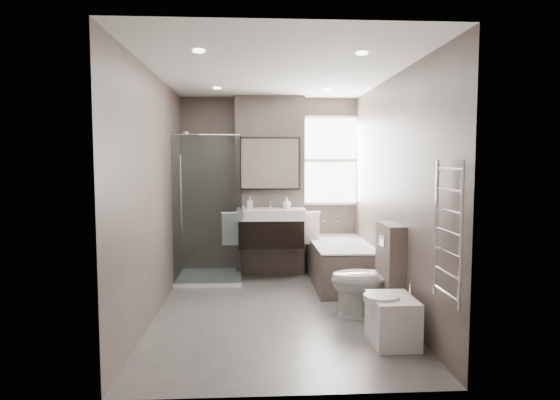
{
  "coord_description": "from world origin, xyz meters",
  "views": [
    {
      "loc": [
        -0.24,
        -5.08,
        1.65
      ],
      "look_at": [
        0.06,
        0.15,
        1.23
      ],
      "focal_mm": 30.0,
      "sensor_mm": 36.0,
      "label": 1
    }
  ],
  "objects": [
    {
      "name": "room",
      "position": [
        0.0,
        0.0,
        1.3
      ],
      "size": [
        2.7,
        3.9,
        2.7
      ],
      "color": "#595452",
      "rests_on": "ground"
    },
    {
      "name": "vanity_pier",
      "position": [
        0.0,
        1.77,
        1.3
      ],
      "size": [
        1.0,
        0.25,
        2.6
      ],
      "primitive_type": "cube",
      "color": "#554A43",
      "rests_on": "ground"
    },
    {
      "name": "vanity",
      "position": [
        0.0,
        1.43,
        0.74
      ],
      "size": [
        0.95,
        0.47,
        0.66
      ],
      "color": "black",
      "rests_on": "vanity_pier"
    },
    {
      "name": "mirror_cabinet",
      "position": [
        0.0,
        1.61,
        1.63
      ],
      "size": [
        0.86,
        0.08,
        0.76
      ],
      "color": "black",
      "rests_on": "vanity_pier"
    },
    {
      "name": "towel_left",
      "position": [
        -0.56,
        1.4,
        0.72
      ],
      "size": [
        0.24,
        0.06,
        0.44
      ],
      "primitive_type": "cube",
      "color": "silver",
      "rests_on": "vanity_pier"
    },
    {
      "name": "towel_right",
      "position": [
        0.56,
        1.4,
        0.72
      ],
      "size": [
        0.24,
        0.06,
        0.44
      ],
      "primitive_type": "cube",
      "color": "silver",
      "rests_on": "vanity_pier"
    },
    {
      "name": "shower_enclosure",
      "position": [
        -0.75,
        1.35,
        0.49
      ],
      "size": [
        0.9,
        0.9,
        2.0
      ],
      "color": "white",
      "rests_on": "ground"
    },
    {
      "name": "bathtub",
      "position": [
        0.92,
        1.1,
        0.32
      ],
      "size": [
        0.75,
        1.6,
        0.57
      ],
      "color": "#554A43",
      "rests_on": "ground"
    },
    {
      "name": "window",
      "position": [
        0.9,
        1.88,
        1.68
      ],
      "size": [
        0.98,
        0.06,
        1.33
      ],
      "color": "white",
      "rests_on": "room"
    },
    {
      "name": "toilet",
      "position": [
        0.97,
        -0.25,
        0.4
      ],
      "size": [
        0.83,
        0.53,
        0.8
      ],
      "primitive_type": "imported",
      "rotation": [
        0.0,
        0.0,
        -1.68
      ],
      "color": "white",
      "rests_on": "ground"
    },
    {
      "name": "cistern_box",
      "position": [
        1.21,
        -0.25,
        0.5
      ],
      "size": [
        0.19,
        0.55,
        1.0
      ],
      "color": "#554A43",
      "rests_on": "ground"
    },
    {
      "name": "bidet",
      "position": [
        1.01,
        -0.98,
        0.23
      ],
      "size": [
        0.46,
        0.54,
        0.55
      ],
      "color": "white",
      "rests_on": "ground"
    },
    {
      "name": "towel_radiator",
      "position": [
        1.25,
        -1.6,
        1.12
      ],
      "size": [
        0.03,
        0.49,
        1.1
      ],
      "color": "silver",
      "rests_on": "room"
    },
    {
      "name": "soap_bottle_a",
      "position": [
        -0.29,
        1.43,
        1.08
      ],
      "size": [
        0.08,
        0.08,
        0.17
      ],
      "primitive_type": "imported",
      "color": "white",
      "rests_on": "vanity"
    },
    {
      "name": "soap_bottle_b",
      "position": [
        0.22,
        1.47,
        1.08
      ],
      "size": [
        0.12,
        0.12,
        0.16
      ],
      "primitive_type": "imported",
      "color": "white",
      "rests_on": "vanity"
    }
  ]
}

